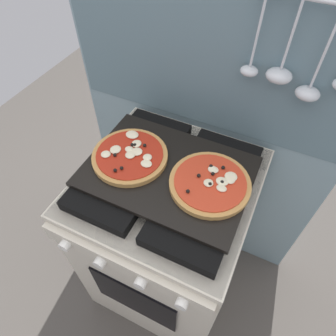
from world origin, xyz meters
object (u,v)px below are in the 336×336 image
object	(u,v)px
stove	(168,237)
pizza_right	(211,182)
baking_tray	(168,172)
pizza_left	(130,155)

from	to	relation	value
stove	pizza_right	bearing A→B (deg)	2.15
baking_tray	pizza_right	distance (m)	0.15
pizza_left	pizza_right	world-z (taller)	same
pizza_left	baking_tray	bearing A→B (deg)	2.59
stove	pizza_left	world-z (taller)	pizza_left
stove	baking_tray	distance (m)	0.46
baking_tray	pizza_right	bearing A→B (deg)	1.51
baking_tray	pizza_left	world-z (taller)	pizza_left
pizza_left	stove	bearing A→B (deg)	1.91
pizza_left	pizza_right	distance (m)	0.29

